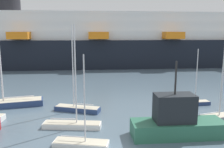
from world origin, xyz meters
TOP-DOWN VIEW (x-y plane):
  - sailboat_0 at (-11.71, 11.44)m, footprint 7.51×3.76m
  - sailboat_1 at (-3.75, 5.32)m, footprint 5.14×1.55m
  - sailboat_4 at (-2.62, 1.92)m, footprint 4.20×1.80m
  - sailboat_5 at (9.13, 11.56)m, footprint 4.13×1.50m
  - sailboat_6 at (-3.85, 9.67)m, footprint 4.98×2.49m
  - sailboat_7 at (9.51, 6.54)m, footprint 5.15×2.76m
  - fishing_boat_3 at (4.82, 3.40)m, footprint 7.55×2.77m
  - cruise_ship at (-3.28, 45.74)m, footprint 119.66×25.07m

SIDE VIEW (x-z plane):
  - sailboat_4 at x=-2.62m, z-range -3.07..3.68m
  - sailboat_5 at x=9.13m, z-range -2.90..3.54m
  - sailboat_7 at x=9.51m, z-range -3.78..4.60m
  - sailboat_6 at x=-3.85m, z-range -4.08..4.94m
  - sailboat_1 at x=-3.75m, z-range -4.02..4.88m
  - sailboat_0 at x=-11.71m, z-range -5.76..6.92m
  - fishing_boat_3 at x=4.82m, z-range -1.78..4.30m
  - cruise_ship at x=-3.28m, z-range -3.47..15.42m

